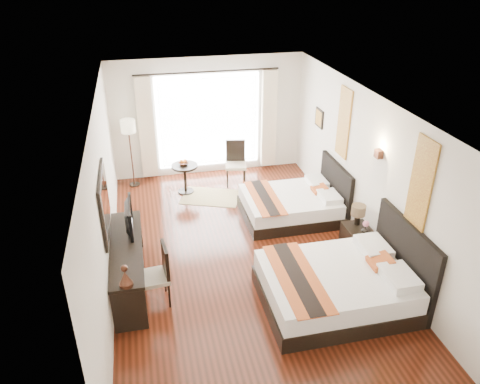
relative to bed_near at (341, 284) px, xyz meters
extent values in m
cube|color=black|center=(-1.18, 1.49, -0.33)|extent=(4.50, 7.50, 0.01)
cube|color=white|center=(-1.18, 1.49, 2.46)|extent=(4.50, 7.50, 0.02)
cube|color=silver|center=(1.07, 1.49, 1.07)|extent=(0.01, 7.50, 2.80)
cube|color=silver|center=(-3.42, 1.49, 1.07)|extent=(0.01, 7.50, 2.80)
cube|color=silver|center=(-1.18, 5.24, 1.07)|extent=(4.50, 0.01, 2.80)
cube|color=silver|center=(-1.18, -2.25, 1.07)|extent=(4.50, 0.01, 2.80)
cube|color=white|center=(-1.18, 5.22, 0.97)|extent=(2.40, 0.02, 2.20)
cube|color=white|center=(-1.18, 5.16, 0.97)|extent=(2.30, 0.02, 2.10)
cube|color=beige|center=(-2.63, 5.12, 0.95)|extent=(0.35, 0.14, 2.35)
cube|color=beige|center=(0.27, 5.12, 0.95)|extent=(0.35, 0.14, 2.35)
cube|color=maroon|center=(1.05, 0.00, 1.62)|extent=(0.03, 0.50, 1.35)
cube|color=maroon|center=(1.05, 2.67, 1.62)|extent=(0.03, 0.50, 1.35)
cube|color=#3F2216|center=(1.01, 1.19, 1.59)|extent=(0.10, 0.14, 0.14)
cube|color=black|center=(-3.40, 1.15, 1.22)|extent=(0.04, 1.25, 0.95)
cube|color=white|center=(-3.37, 1.15, 1.22)|extent=(0.01, 1.12, 0.82)
cube|color=black|center=(-0.11, 0.00, -0.20)|extent=(2.18, 1.70, 0.27)
cube|color=white|center=(-0.11, 0.00, 0.10)|extent=(2.12, 1.66, 0.32)
cube|color=black|center=(1.02, 0.00, 0.31)|extent=(0.08, 1.70, 1.28)
cube|color=#AC541B|center=(-0.72, 0.00, 0.26)|extent=(0.58, 1.76, 0.02)
cube|color=black|center=(0.05, 2.67, -0.22)|extent=(1.87, 1.46, 0.23)
cube|color=white|center=(0.05, 2.67, 0.04)|extent=(1.81, 1.42, 0.27)
cube|color=black|center=(1.02, 2.67, 0.22)|extent=(0.08, 1.46, 1.10)
cube|color=#AC541B|center=(-0.48, 2.67, 0.18)|extent=(0.50, 1.52, 0.02)
cube|color=black|center=(0.83, 1.19, -0.07)|extent=(0.44, 0.54, 0.52)
cylinder|color=black|center=(0.86, 1.31, 0.28)|extent=(0.11, 0.11, 0.21)
cylinder|color=#3B2D1C|center=(0.86, 1.31, 0.48)|extent=(0.25, 0.25, 0.19)
imported|color=black|center=(0.86, 1.00, 0.24)|extent=(0.14, 0.14, 0.13)
cube|color=black|center=(-3.17, 1.15, 0.05)|extent=(0.50, 2.20, 0.76)
imported|color=black|center=(-3.15, 1.63, 0.67)|extent=(0.11, 0.84, 0.48)
cube|color=#B4AD8B|center=(-2.80, 0.63, 0.13)|extent=(0.50, 0.50, 0.06)
cube|color=black|center=(-2.59, 0.65, 0.41)|extent=(0.09, 0.43, 0.51)
cylinder|color=black|center=(-3.02, 4.86, -0.31)|extent=(0.24, 0.24, 0.03)
cylinder|color=#3F2216|center=(-3.02, 4.86, 0.37)|extent=(0.03, 0.03, 1.35)
cylinder|color=beige|center=(-3.02, 4.86, 1.12)|extent=(0.32, 0.32, 0.28)
cylinder|color=black|center=(-1.89, 4.24, 0.00)|extent=(0.58, 0.58, 0.67)
imported|color=#443318|center=(-1.91, 4.27, 0.36)|extent=(0.28, 0.28, 0.05)
cube|color=#B4AD8B|center=(-0.70, 4.41, 0.14)|extent=(0.55, 0.55, 0.06)
cube|color=black|center=(-0.66, 4.61, 0.42)|extent=(0.44, 0.13, 0.52)
cube|color=#9F8A5F|center=(-1.38, 3.87, -0.32)|extent=(1.47, 1.24, 0.01)
camera|label=1|loc=(-2.76, -5.23, 4.56)|focal=35.00mm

